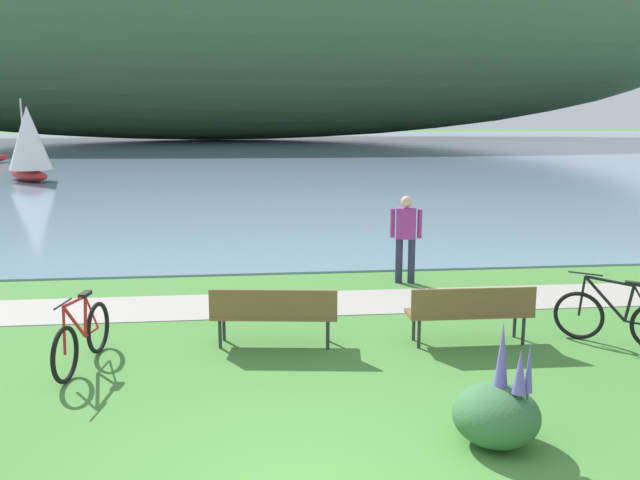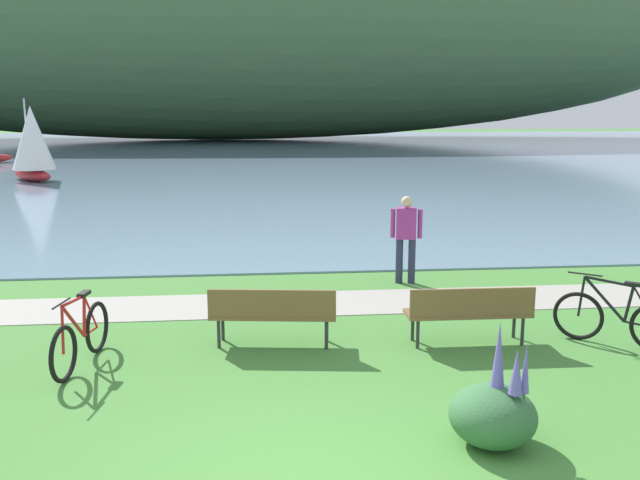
% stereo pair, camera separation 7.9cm
% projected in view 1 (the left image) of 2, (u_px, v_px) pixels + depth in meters
% --- Properties ---
extents(bay_water, '(180.00, 80.00, 0.04)m').
position_uv_depth(bay_water, '(254.00, 151.00, 52.89)').
color(bay_water, '#7A99B2').
rests_on(bay_water, ground).
extents(distant_hillside, '(107.19, 28.00, 21.66)m').
position_uv_depth(distant_hillside, '(213.00, 33.00, 69.51)').
color(distant_hillside, '#42663D').
rests_on(distant_hillside, bay_water).
extents(shoreline_path, '(60.00, 1.50, 0.01)m').
position_uv_depth(shoreline_path, '(278.00, 304.00, 11.73)').
color(shoreline_path, '#A39E93').
rests_on(shoreline_path, ground).
extents(park_bench_near_camera, '(1.81, 0.51, 0.88)m').
position_uv_depth(park_bench_near_camera, '(471.00, 310.00, 9.68)').
color(park_bench_near_camera, brown).
rests_on(park_bench_near_camera, ground).
extents(park_bench_further_along, '(1.85, 0.71, 0.88)m').
position_uv_depth(park_bench_further_along, '(274.00, 312.00, 9.59)').
color(park_bench_further_along, brown).
rests_on(park_bench_further_along, ground).
extents(bicycle_leaning_near_bench, '(1.44, 1.13, 1.01)m').
position_uv_depth(bicycle_leaning_near_bench, '(617.00, 319.00, 9.67)').
color(bicycle_leaning_near_bench, black).
rests_on(bicycle_leaning_near_bench, ground).
extents(bicycle_beside_path, '(0.36, 1.75, 1.01)m').
position_uv_depth(bicycle_beside_path, '(82.00, 338.00, 8.87)').
color(bicycle_beside_path, black).
rests_on(bicycle_beside_path, ground).
extents(person_at_shoreline, '(0.59, 0.31, 1.71)m').
position_uv_depth(person_at_shoreline, '(406.00, 234.00, 13.02)').
color(person_at_shoreline, '#282D47').
rests_on(person_at_shoreline, ground).
extents(echium_bush_closest_to_camera, '(0.88, 0.88, 1.30)m').
position_uv_depth(echium_bush_closest_to_camera, '(497.00, 412.00, 6.82)').
color(echium_bush_closest_to_camera, '#386B3D').
rests_on(echium_bush_closest_to_camera, ground).
extents(sailboat_mid_bay, '(2.91, 3.05, 3.74)m').
position_uv_depth(sailboat_mid_bay, '(29.00, 143.00, 30.58)').
color(sailboat_mid_bay, '#B22323').
rests_on(sailboat_mid_bay, bay_water).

